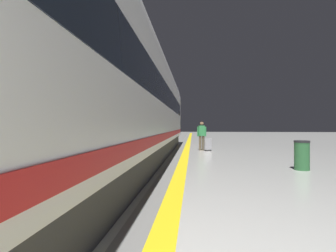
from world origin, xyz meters
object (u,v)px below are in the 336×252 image
object	(u,v)px
suitcase_near	(208,144)
high_speed_train	(79,72)
waste_bin	(302,155)
passenger_near	(202,133)

from	to	relation	value
suitcase_near	high_speed_train	bearing A→B (deg)	-109.72
waste_bin	high_speed_train	bearing A→B (deg)	-152.17
passenger_near	waste_bin	size ratio (longest dim) A/B	1.79
high_speed_train	passenger_near	bearing A→B (deg)	72.36
high_speed_train	waste_bin	xyz separation A→B (m)	(5.77, 3.05, -2.04)
high_speed_train	suitcase_near	distance (m)	9.79
high_speed_train	waste_bin	world-z (taller)	high_speed_train
suitcase_near	waste_bin	size ratio (longest dim) A/B	0.75
passenger_near	high_speed_train	bearing A→B (deg)	-107.64
high_speed_train	passenger_near	distance (m)	9.70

